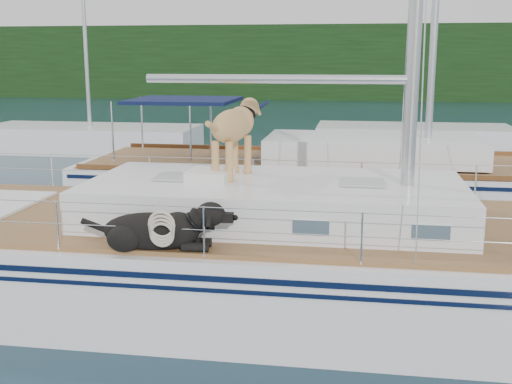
# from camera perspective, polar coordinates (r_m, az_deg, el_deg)

# --- Properties ---
(ground) EXTENTS (120.00, 120.00, 0.00)m
(ground) POSITION_cam_1_polar(r_m,az_deg,el_deg) (9.57, -3.19, -9.56)
(ground) COLOR black
(ground) RESTS_ON ground
(tree_line) EXTENTS (90.00, 3.00, 6.00)m
(tree_line) POSITION_cam_1_polar(r_m,az_deg,el_deg) (53.73, 7.15, 11.35)
(tree_line) COLOR black
(tree_line) RESTS_ON ground
(shore_bank) EXTENTS (92.00, 1.00, 1.20)m
(shore_bank) POSITION_cam_1_polar(r_m,az_deg,el_deg) (55.01, 7.13, 8.86)
(shore_bank) COLOR #595147
(shore_bank) RESTS_ON ground
(main_sailboat) EXTENTS (12.00, 3.81, 14.01)m
(main_sailboat) POSITION_cam_1_polar(r_m,az_deg,el_deg) (9.32, -2.71, -5.67)
(main_sailboat) COLOR white
(main_sailboat) RESTS_ON ground
(neighbor_sailboat) EXTENTS (11.00, 3.50, 13.30)m
(neighbor_sailboat) POSITION_cam_1_polar(r_m,az_deg,el_deg) (14.97, 6.08, 0.80)
(neighbor_sailboat) COLOR white
(neighbor_sailboat) RESTS_ON ground
(bg_boat_west) EXTENTS (8.00, 3.00, 11.65)m
(bg_boat_west) POSITION_cam_1_polar(r_m,az_deg,el_deg) (24.96, -14.48, 4.55)
(bg_boat_west) COLOR white
(bg_boat_west) RESTS_ON ground
(bg_boat_center) EXTENTS (7.20, 3.00, 11.65)m
(bg_boat_center) POSITION_cam_1_polar(r_m,az_deg,el_deg) (24.97, 13.81, 4.60)
(bg_boat_center) COLOR white
(bg_boat_center) RESTS_ON ground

